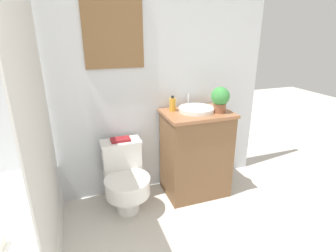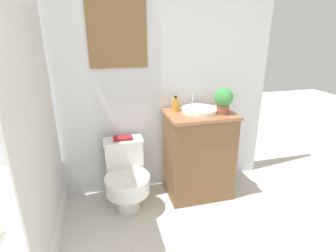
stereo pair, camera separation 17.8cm
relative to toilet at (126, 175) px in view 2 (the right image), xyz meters
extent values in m
cube|color=silver|center=(-0.09, 0.31, 0.92)|extent=(3.30, 0.05, 2.50)
cube|color=brown|center=(0.02, 0.27, 1.31)|extent=(0.52, 0.02, 0.70)
cube|color=silver|center=(0.02, 0.27, 1.31)|extent=(0.49, 0.01, 0.67)
cube|color=white|center=(-0.91, -0.39, -0.12)|extent=(0.66, 1.35, 0.41)
cube|color=silver|center=(-0.59, -0.39, 0.76)|extent=(0.01, 1.24, 1.73)
cylinder|color=white|center=(0.00, -0.06, -0.22)|extent=(0.22, 0.22, 0.21)
cylinder|color=white|center=(0.00, -0.11, -0.04)|extent=(0.40, 0.40, 0.14)
cylinder|color=white|center=(0.00, -0.11, 0.04)|extent=(0.41, 0.41, 0.02)
cube|color=white|center=(0.00, 0.14, 0.11)|extent=(0.36, 0.19, 0.36)
cube|color=white|center=(0.00, 0.14, 0.30)|extent=(0.37, 0.20, 0.02)
cube|color=brown|center=(0.73, 0.03, 0.10)|extent=(0.62, 0.45, 0.85)
cube|color=#9E6642|center=(0.73, 0.03, 0.54)|extent=(0.65, 0.48, 0.03)
cylinder|color=white|center=(0.73, 0.05, 0.57)|extent=(0.34, 0.34, 0.04)
cylinder|color=silver|center=(0.73, 0.24, 0.62)|extent=(0.02, 0.02, 0.13)
cylinder|color=gold|center=(0.52, 0.14, 0.61)|extent=(0.06, 0.06, 0.12)
cylinder|color=black|center=(0.52, 0.14, 0.69)|extent=(0.02, 0.02, 0.02)
cylinder|color=brown|center=(0.93, -0.05, 0.59)|extent=(0.12, 0.12, 0.09)
sphere|color=#3D8E42|center=(0.93, -0.05, 0.71)|extent=(0.18, 0.18, 0.18)
cube|color=maroon|center=(0.00, 0.14, 0.32)|extent=(0.18, 0.11, 0.02)
camera|label=1|loc=(-0.33, -2.15, 1.28)|focal=28.00mm
camera|label=2|loc=(-0.16, -2.20, 1.28)|focal=28.00mm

